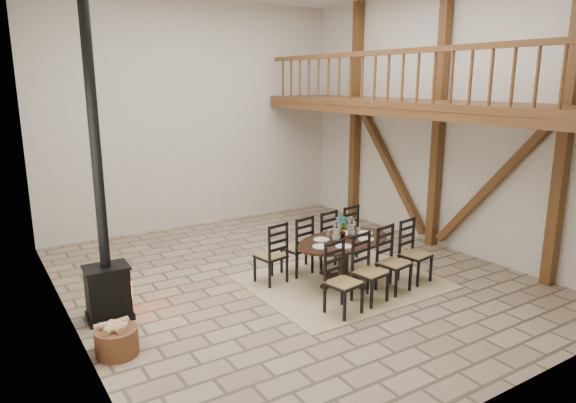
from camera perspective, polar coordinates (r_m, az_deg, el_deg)
ground at (r=8.84m, az=0.55°, el=-8.40°), size 8.00×8.00×0.00m
room_shell at (r=8.93m, az=7.13°, el=11.57°), size 7.02×8.02×5.01m
rug at (r=8.67m, az=6.09°, el=-8.85°), size 3.00×2.50×0.02m
dining_table at (r=8.54m, az=6.15°, el=-6.58°), size 2.53×2.36×1.16m
wood_stove at (r=7.42m, az=-19.79°, el=-4.15°), size 0.62×0.49×5.00m
log_basket at (r=6.79m, az=-18.49°, el=-14.43°), size 0.52×0.52×0.43m
log_stack at (r=7.01m, az=-19.35°, el=-13.87°), size 0.31×0.21×0.31m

